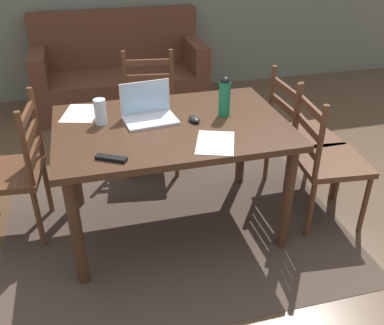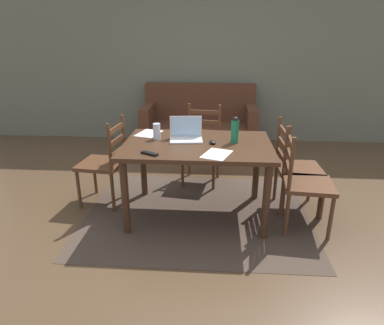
% 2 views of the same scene
% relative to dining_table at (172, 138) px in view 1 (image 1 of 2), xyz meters
% --- Properties ---
extents(ground_plane, '(14.00, 14.00, 0.00)m').
position_rel_dining_table_xyz_m(ground_plane, '(0.00, 0.00, -0.67)').
color(ground_plane, brown).
extents(area_rug, '(2.27, 1.84, 0.01)m').
position_rel_dining_table_xyz_m(area_rug, '(0.00, 0.00, -0.66)').
color(area_rug, '#47382D').
rests_on(area_rug, ground).
extents(dining_table, '(1.43, 0.97, 0.77)m').
position_rel_dining_table_xyz_m(dining_table, '(0.00, 0.00, 0.00)').
color(dining_table, '#422819').
rests_on(dining_table, ground).
extents(chair_right_near, '(0.48, 0.48, 0.95)m').
position_rel_dining_table_xyz_m(chair_right_near, '(1.00, -0.19, -0.20)').
color(chair_right_near, '#56331E').
rests_on(chair_right_near, ground).
extents(chair_left_far, '(0.49, 0.49, 0.95)m').
position_rel_dining_table_xyz_m(chair_left_far, '(-1.00, 0.19, -0.20)').
color(chair_left_far, '#56331E').
rests_on(chair_left_far, ground).
extents(chair_right_far, '(0.45, 0.45, 0.95)m').
position_rel_dining_table_xyz_m(chair_right_far, '(1.00, 0.19, -0.20)').
color(chair_right_far, '#56331E').
rests_on(chair_right_far, ground).
extents(chair_far_head, '(0.50, 0.50, 0.95)m').
position_rel_dining_table_xyz_m(chair_far_head, '(0.01, 0.86, -0.20)').
color(chair_far_head, '#56331E').
rests_on(chair_far_head, ground).
extents(couch, '(1.80, 0.80, 1.00)m').
position_rel_dining_table_xyz_m(couch, '(-0.09, 2.27, -0.31)').
color(couch, '#512D1E').
rests_on(couch, ground).
extents(laptop, '(0.34, 0.25, 0.23)m').
position_rel_dining_table_xyz_m(laptop, '(-0.12, 0.12, 0.16)').
color(laptop, silver).
rests_on(laptop, dining_table).
extents(water_bottle, '(0.07, 0.07, 0.26)m').
position_rel_dining_table_xyz_m(water_bottle, '(0.36, 0.04, 0.23)').
color(water_bottle, '#197247').
rests_on(water_bottle, dining_table).
extents(drinking_glass, '(0.07, 0.07, 0.16)m').
position_rel_dining_table_xyz_m(drinking_glass, '(-0.42, 0.12, 0.18)').
color(drinking_glass, silver).
rests_on(drinking_glass, dining_table).
extents(computer_mouse, '(0.08, 0.11, 0.03)m').
position_rel_dining_table_xyz_m(computer_mouse, '(0.15, 0.00, 0.12)').
color(computer_mouse, black).
rests_on(computer_mouse, dining_table).
extents(tv_remote, '(0.17, 0.12, 0.02)m').
position_rel_dining_table_xyz_m(tv_remote, '(-0.40, -0.36, 0.11)').
color(tv_remote, black).
rests_on(tv_remote, dining_table).
extents(paper_stack_left, '(0.30, 0.35, 0.00)m').
position_rel_dining_table_xyz_m(paper_stack_left, '(0.19, -0.31, 0.10)').
color(paper_stack_left, white).
rests_on(paper_stack_left, dining_table).
extents(paper_stack_right, '(0.28, 0.34, 0.00)m').
position_rel_dining_table_xyz_m(paper_stack_right, '(-0.54, 0.31, 0.10)').
color(paper_stack_right, white).
rests_on(paper_stack_right, dining_table).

